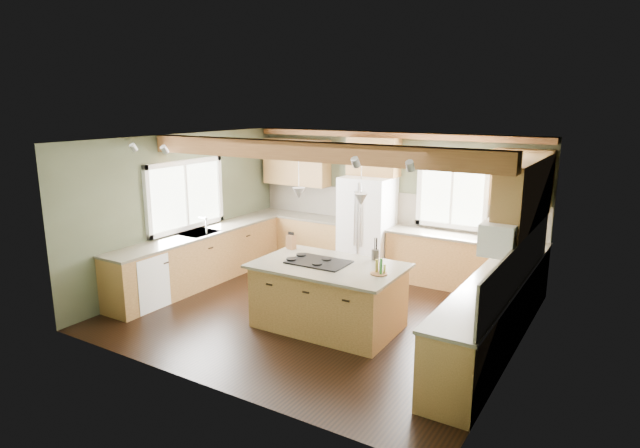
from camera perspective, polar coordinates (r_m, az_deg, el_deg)
The scene contains 37 objects.
floor at distance 8.22m, azimuth 0.08°, elevation -9.44°, with size 5.60×5.60×0.00m, color black.
ceiling at distance 7.62m, azimuth 0.09°, elevation 8.95°, with size 5.60×5.60×0.00m, color silver.
wall_back at distance 9.99m, azimuth 7.60°, elevation 2.28°, with size 5.60×5.60×0.00m, color #424833.
wall_left at distance 9.55m, azimuth -14.40°, elevation 1.49°, with size 5.00×5.00×0.00m, color #424833.
wall_right at distance 6.83m, azimuth 20.57°, elevation -3.44°, with size 5.00×5.00×0.00m, color #424833.
ceiling_beam at distance 7.32m, azimuth -1.42°, elevation 7.77°, with size 5.55×0.26×0.26m, color brown.
soffit_trim at distance 9.74m, azimuth 7.58°, elevation 9.37°, with size 5.55×0.20×0.10m, color brown.
backsplash_back at distance 9.99m, azimuth 7.55°, elevation 1.76°, with size 5.58×0.03×0.58m, color brown.
backsplash_right at distance 6.91m, azimuth 20.47°, elevation -4.04°, with size 0.03×3.70×0.58m, color brown.
base_cab_back_left at distance 10.76m, azimuth -1.93°, elevation -1.53°, with size 2.02×0.60×0.88m, color brown.
counter_back_left at distance 10.65m, azimuth -1.95°, elevation 0.86°, with size 2.06×0.64×0.04m, color brown.
base_cab_back_right at distance 9.42m, azimuth 15.01°, elevation -4.10°, with size 2.62×0.60×0.88m, color brown.
counter_back_right at distance 9.30m, azimuth 15.17°, elevation -1.39°, with size 2.66×0.64×0.04m, color brown.
base_cab_left at distance 9.58m, azimuth -12.64°, elevation -3.68°, with size 0.60×3.70×0.88m, color brown.
counter_left at distance 9.46m, azimuth -12.78°, elevation -1.01°, with size 0.64×3.74×0.04m, color brown.
base_cab_right at distance 7.21m, azimuth 17.74°, elevation -9.60°, with size 0.60×3.70×0.88m, color brown.
counter_right at distance 7.06m, azimuth 18.00°, elevation -6.15°, with size 0.64×3.74×0.04m, color brown.
upper_cab_back_left at distance 10.70m, azimuth -2.52°, elevation 6.61°, with size 1.40×0.35×0.90m, color brown.
upper_cab_over_fridge at distance 9.83m, azimuth 5.72°, elevation 7.17°, with size 0.96×0.35×0.70m, color brown.
upper_cab_right at distance 7.59m, azimuth 21.02°, elevation 3.14°, with size 0.35×2.20×0.90m, color brown.
upper_cab_back_corner at distance 9.04m, azimuth 20.72°, elevation 4.61°, with size 0.90×0.35×0.90m, color brown.
window_left at distance 9.52m, azimuth -14.19°, elevation 3.00°, with size 0.04×1.60×1.05m, color white.
window_back at distance 9.52m, azimuth 13.93°, elevation 3.02°, with size 1.10×0.04×1.00m, color white.
sink at distance 9.46m, azimuth -12.78°, elevation -0.98°, with size 0.50×0.65×0.03m, color #262628.
faucet at distance 9.30m, azimuth -12.03°, elevation -0.26°, with size 0.02×0.02×0.28m, color #B2B2B7.
dishwasher at distance 8.74m, azimuth -18.54°, elevation -5.75°, with size 0.60×0.60×0.84m, color white.
oven at distance 6.07m, azimuth 14.53°, elevation -13.93°, with size 0.60×0.72×0.84m, color white.
microwave at distance 6.77m, azimuth 18.83°, elevation -1.28°, with size 0.40×0.70×0.38m, color white.
pendant_left at distance 7.46m, azimuth -2.27°, elevation 3.29°, with size 0.18×0.18×0.16m, color #B2B2B7.
pendant_right at distance 6.99m, azimuth 4.39°, elevation 2.60°, with size 0.18×0.18×0.16m, color #B2B2B7.
refrigerator at distance 9.86m, azimuth 5.04°, elevation -0.17°, with size 0.90×0.74×1.80m, color white.
island at distance 7.60m, azimuth 0.91°, elevation -7.80°, with size 1.93×1.18×0.88m, color brown.
island_top at distance 7.45m, azimuth 0.92°, elevation -4.48°, with size 2.06×1.31×0.04m, color brown.
cooktop at distance 7.52m, azimuth -0.14°, elevation -4.08°, with size 0.84×0.56×0.02m, color black.
knife_block at distance 8.20m, azimuth -3.10°, elevation -1.91°, with size 0.13×0.10×0.22m, color brown.
utensil_crock at distance 7.69m, azimuth 5.92°, elevation -3.27°, with size 0.11×0.11×0.15m, color #38312D.
bottle_tray at distance 7.05m, azimuth 6.32°, elevation -4.52°, with size 0.23×0.23×0.21m, color brown, non-canonical shape.
Camera 1 is at (3.97, -6.48, 3.13)m, focal length 30.00 mm.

